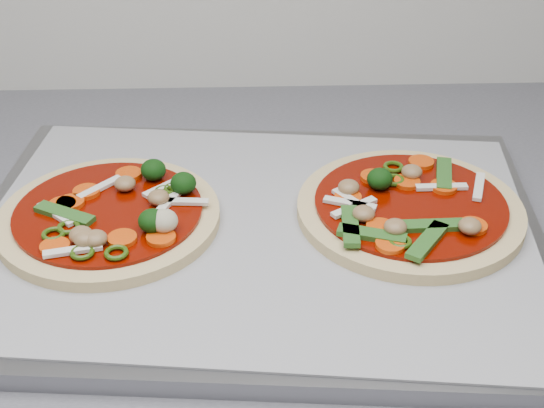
{
  "coord_description": "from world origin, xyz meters",
  "views": [
    {
      "loc": [
        -0.54,
        0.7,
        1.3
      ],
      "look_at": [
        -0.51,
        1.28,
        0.93
      ],
      "focal_mm": 50.0,
      "sensor_mm": 36.0,
      "label": 1
    }
  ],
  "objects": [
    {
      "name": "baking_tray",
      "position": [
        -0.53,
        1.26,
        0.91
      ],
      "size": [
        0.54,
        0.42,
        0.02
      ],
      "primitive_type": "cube",
      "rotation": [
        0.0,
        0.0,
        -0.09
      ],
      "color": "gray",
      "rests_on": "countertop"
    },
    {
      "name": "parchment",
      "position": [
        -0.53,
        1.26,
        0.92
      ],
      "size": [
        0.53,
        0.41,
        0.0
      ],
      "primitive_type": "cube",
      "rotation": [
        0.0,
        0.0,
        -0.11
      ],
      "color": "gray",
      "rests_on": "baking_tray"
    },
    {
      "name": "pizza_left",
      "position": [
        -0.66,
        1.27,
        0.93
      ],
      "size": [
        0.23,
        0.23,
        0.03
      ],
      "rotation": [
        0.0,
        0.0,
        0.2
      ],
      "color": "tan",
      "rests_on": "parchment"
    },
    {
      "name": "pizza_right",
      "position": [
        -0.39,
        1.27,
        0.93
      ],
      "size": [
        0.25,
        0.25,
        0.03
      ],
      "rotation": [
        0.0,
        0.0,
        0.28
      ],
      "color": "tan",
      "rests_on": "parchment"
    }
  ]
}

